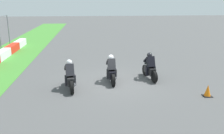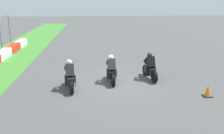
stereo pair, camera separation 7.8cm
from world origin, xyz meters
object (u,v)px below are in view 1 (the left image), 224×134
(rider_lane_c, at_px, (70,77))
(traffic_cone, at_px, (208,91))
(rider_lane_b, at_px, (111,71))
(rider_lane_a, at_px, (150,68))

(rider_lane_c, distance_m, traffic_cone, 6.66)
(rider_lane_c, height_order, traffic_cone, rider_lane_c)
(rider_lane_b, bearing_deg, traffic_cone, -123.20)
(rider_lane_b, relative_size, traffic_cone, 3.65)
(rider_lane_a, bearing_deg, rider_lane_b, 91.66)
(traffic_cone, bearing_deg, rider_lane_c, 75.96)
(rider_lane_b, relative_size, rider_lane_c, 1.01)
(rider_lane_b, height_order, traffic_cone, rider_lane_b)
(rider_lane_c, bearing_deg, traffic_cone, -113.81)
(rider_lane_a, bearing_deg, rider_lane_c, 98.33)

